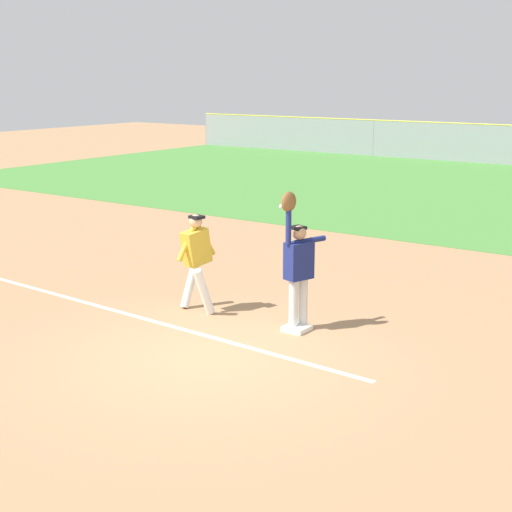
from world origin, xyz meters
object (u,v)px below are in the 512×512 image
runner (196,256)px  baseball (281,206)px  fielder (298,263)px  parked_car_silver (411,139)px  first_base (297,328)px

runner → baseball: 2.01m
fielder → runner: (-1.95, -0.18, -0.12)m
parked_car_silver → first_base: bearing=-67.2°
fielder → first_base: bearing=137.0°
first_base → runner: size_ratio=0.22×
baseball → runner: bearing=-179.0°
first_base → fielder: bearing=118.7°
runner → parked_car_silver: runner is taller
fielder → runner: 1.96m
fielder → baseball: 0.94m
fielder → runner: size_ratio=1.33×
first_base → baseball: size_ratio=5.14×
fielder → baseball: bearing=51.0°
fielder → runner: bearing=23.5°
runner → parked_car_silver: (-8.47, 28.08, -0.32)m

